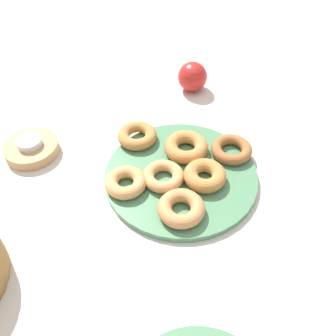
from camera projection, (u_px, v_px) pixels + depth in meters
The scene contains 12 objects.
ground_plane at pixel (181, 177), 0.74m from camera, with size 2.40×2.40×0.00m, color beige.
donut_plate at pixel (181, 175), 0.74m from camera, with size 0.31×0.31×0.01m, color #4C7F56.
donut_0 at pixel (186, 147), 0.77m from camera, with size 0.09×0.09×0.03m, color #BC7A3D.
donut_1 at pixel (205, 176), 0.71m from camera, with size 0.08×0.08×0.03m, color #BC7A3D.
donut_2 at pixel (126, 182), 0.70m from camera, with size 0.08×0.08×0.03m, color tan.
donut_3 at pixel (231, 149), 0.77m from camera, with size 0.09×0.09×0.02m, color #995B2D.
donut_4 at pixel (164, 177), 0.71m from camera, with size 0.08×0.08×0.02m, color tan.
donut_5 at pixel (181, 208), 0.66m from camera, with size 0.09×0.09×0.03m, color #C6844C.
donut_6 at pixel (137, 136), 0.79m from camera, with size 0.09×0.09×0.03m, color #BC7A3D.
candle_holder at pixel (32, 149), 0.79m from camera, with size 0.12×0.12×0.02m, color tan.
tealight at pixel (29, 142), 0.77m from camera, with size 0.05×0.05×0.01m, color silver.
apple at pixel (192, 77), 0.93m from camera, with size 0.08×0.08×0.08m, color red.
Camera 1 is at (-0.43, 0.26, 0.55)m, focal length 38.47 mm.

